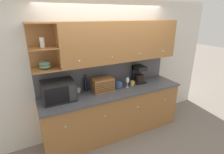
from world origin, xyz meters
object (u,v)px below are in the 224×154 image
Objects in this scene: mug at (78,90)px; bowl_stack_on_counter at (118,85)px; wine_glass at (128,81)px; coffee_maker at (139,74)px; microwave at (59,91)px; wine_bottle at (86,84)px; mug_blue_second at (132,83)px; bread_box at (103,85)px.

bowl_stack_on_counter is at bearing -9.42° from mug.
wine_glass is at bearing -31.95° from bowl_stack_on_counter.
microwave is at bearing -177.02° from coffee_maker.
bowl_stack_on_counter is at bearing -11.15° from wine_bottle.
wine_bottle reaches higher than mug_blue_second.
bowl_stack_on_counter is 0.20m from wine_glass.
bread_box is (0.44, -0.15, 0.08)m from mug.
mug is 0.98m from wine_glass.
coffee_maker is at bearing 2.98° from microwave.
wine_bottle is at bearing 168.85° from bowl_stack_on_counter.
bread_box reaches higher than bowl_stack_on_counter.
bread_box is 1.85× the size of wine_glass.
mug_blue_second is (1.48, -0.01, -0.12)m from microwave.
wine_glass is 0.40m from coffee_maker.
mug is 0.26× the size of bread_box.
wine_glass is at bearing -9.03° from bread_box.
mug_blue_second is (0.66, -0.03, -0.08)m from bread_box.
wine_bottle reaches higher than wine_glass.
wine_bottle reaches higher than bowl_stack_on_counter.
mug_blue_second is at bearing -8.97° from bowl_stack_on_counter.
bread_box is 1.08× the size of coffee_maker.
bowl_stack_on_counter is at bearing 2.21° from bread_box.
coffee_maker reaches higher than microwave.
mug_blue_second is at bearing 17.63° from wine_glass.
mug_blue_second is at bearing -2.93° from bread_box.
bowl_stack_on_counter is 0.84× the size of wine_glass.
coffee_maker reaches higher than mug_blue_second.
bowl_stack_on_counter is 0.54m from coffee_maker.
microwave is 1.33× the size of bread_box.
microwave reaches higher than wine_glass.
wine_bottle is 1.17m from coffee_maker.
mug_blue_second is (1.10, -0.18, -0.00)m from mug.
microwave reaches higher than mug.
mug reaches higher than mug_blue_second.
bread_box is at bearing 1.50° from microwave.
wine_bottle is 3.38× the size of mug_blue_second.
coffee_maker reaches higher than bread_box.
coffee_maker is (1.32, -0.08, 0.14)m from mug.
wine_bottle is 0.82m from wine_glass.
mug_blue_second is (0.15, 0.05, -0.10)m from wine_glass.
mug is 1.04× the size of mug_blue_second.
bread_box is 0.66m from mug_blue_second.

